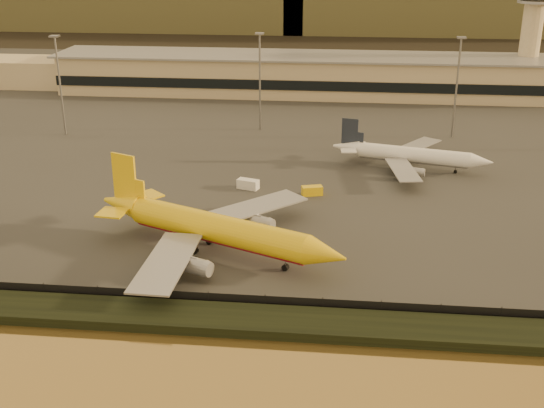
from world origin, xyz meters
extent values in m
plane|color=black|center=(0.00, 0.00, 0.00)|extent=(900.00, 900.00, 0.00)
cube|color=black|center=(0.00, -17.00, 0.70)|extent=(320.00, 7.00, 1.40)
cube|color=#2D2D2D|center=(0.00, 95.00, 0.10)|extent=(320.00, 220.00, 0.20)
cube|color=black|center=(0.00, -13.00, 1.30)|extent=(300.00, 0.05, 2.20)
cube|color=tan|center=(0.00, 125.00, 6.20)|extent=(160.00, 22.00, 12.00)
cube|color=black|center=(0.00, 113.80, 5.20)|extent=(160.00, 0.60, 3.00)
cube|color=gray|center=(0.00, 125.00, 12.50)|extent=(164.00, 24.00, 0.60)
cube|color=tan|center=(-95.00, 129.00, 4.70)|extent=(50.00, 18.00, 9.00)
cylinder|color=tan|center=(70.00, 131.00, 15.20)|extent=(6.40, 6.40, 30.00)
cylinder|color=gray|center=(70.00, 131.00, 29.40)|extent=(11.20, 11.20, 0.80)
cylinder|color=slate|center=(-60.00, 70.00, 12.70)|extent=(0.50, 0.50, 25.00)
cube|color=slate|center=(-60.00, 70.00, 25.40)|extent=(2.20, 2.20, 0.40)
cylinder|color=slate|center=(-10.00, 80.00, 12.70)|extent=(0.50, 0.50, 25.00)
cube|color=slate|center=(-10.00, 80.00, 25.40)|extent=(2.20, 2.20, 0.40)
cylinder|color=slate|center=(40.00, 78.00, 12.70)|extent=(0.50, 0.50, 25.00)
cube|color=slate|center=(40.00, 78.00, 25.40)|extent=(2.20, 2.20, 0.40)
cylinder|color=#E7BA0C|center=(-7.54, 4.13, 4.64)|extent=(31.53, 17.28, 4.68)
cylinder|color=#9D0812|center=(-7.54, 4.13, 3.82)|extent=(30.29, 15.98, 3.65)
cone|color=#E7BA0C|center=(10.17, -3.63, 4.64)|extent=(7.64, 6.81, 4.68)
cone|color=#E7BA0C|center=(-26.07, 12.26, 4.99)|extent=(9.29, 7.53, 4.68)
cube|color=#E7BA0C|center=(-25.25, 11.90, 10.14)|extent=(4.68, 2.33, 8.18)
cube|color=#E7BA0C|center=(-22.55, 15.82, 5.34)|extent=(6.31, 6.31, 0.28)
cube|color=#E7BA0C|center=(-26.30, 7.25, 5.34)|extent=(4.91, 4.87, 0.28)
cube|color=gray|center=(-3.36, 15.90, 3.82)|extent=(18.87, 18.64, 0.28)
cylinder|color=gray|center=(-2.52, 12.22, 2.54)|extent=(5.97, 4.52, 2.57)
cube|color=gray|center=(-13.37, -6.91, 3.82)|extent=(6.88, 20.41, 0.28)
cylinder|color=gray|center=(-10.09, -5.04, 2.54)|extent=(5.97, 4.52, 2.57)
cylinder|color=black|center=(3.78, -0.83, 0.71)|extent=(1.27, 1.16, 1.03)
cylinder|color=slate|center=(3.78, -0.83, 1.25)|extent=(0.18, 0.18, 2.10)
cylinder|color=black|center=(-11.48, 3.56, 0.71)|extent=(1.27, 1.16, 1.03)
cylinder|color=slate|center=(-11.48, 3.56, 1.25)|extent=(0.18, 0.18, 2.10)
cylinder|color=black|center=(-9.79, 7.42, 0.71)|extent=(1.27, 1.16, 1.03)
cylinder|color=slate|center=(-9.79, 7.42, 1.25)|extent=(0.18, 0.18, 2.10)
cylinder|color=white|center=(27.78, 51.34, 3.43)|extent=(24.58, 9.06, 3.40)
cylinder|color=gray|center=(27.78, 51.34, 2.83)|extent=(23.74, 8.18, 2.65)
cone|color=white|center=(41.98, 47.90, 3.43)|extent=(5.42, 4.42, 3.40)
cone|color=white|center=(12.92, 54.94, 3.68)|extent=(6.75, 4.74, 3.40)
cube|color=#1B2232|center=(13.58, 54.78, 7.42)|extent=(3.70, 1.14, 5.95)
cube|color=white|center=(15.04, 57.92, 3.94)|extent=(4.59, 4.53, 0.20)
cube|color=white|center=(13.44, 51.31, 3.94)|extent=(3.63, 3.48, 0.20)
cube|color=gray|center=(29.32, 60.58, 2.83)|extent=(12.77, 15.20, 0.20)
cylinder|color=gray|center=(30.43, 57.95, 1.90)|extent=(4.40, 2.78, 1.87)
cube|color=gray|center=(24.92, 42.41, 2.83)|extent=(6.94, 15.82, 0.20)
cylinder|color=gray|center=(27.11, 44.24, 1.90)|extent=(4.40, 2.78, 1.87)
cylinder|color=black|center=(36.86, 49.14, 0.57)|extent=(0.87, 0.75, 0.75)
cylinder|color=slate|center=(36.86, 49.14, 0.96)|extent=(0.18, 0.18, 1.53)
cylinder|color=black|center=(24.94, 50.45, 0.57)|extent=(0.87, 0.75, 0.75)
cylinder|color=slate|center=(24.94, 50.45, 0.96)|extent=(0.18, 0.18, 1.53)
cylinder|color=black|center=(25.66, 53.42, 0.57)|extent=(0.87, 0.75, 0.75)
cylinder|color=slate|center=(25.66, 53.42, 0.96)|extent=(0.18, 0.18, 1.53)
cube|color=#E7BA0C|center=(6.27, 32.55, 1.12)|extent=(4.44, 2.89, 1.84)
cube|color=white|center=(-7.03, 34.83, 1.18)|extent=(4.75, 3.20, 1.96)
camera|label=1|loc=(11.64, -95.42, 49.23)|focal=45.00mm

